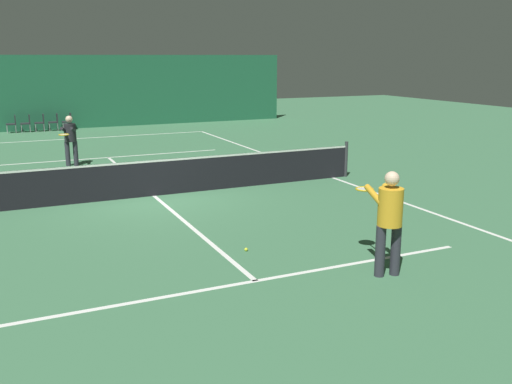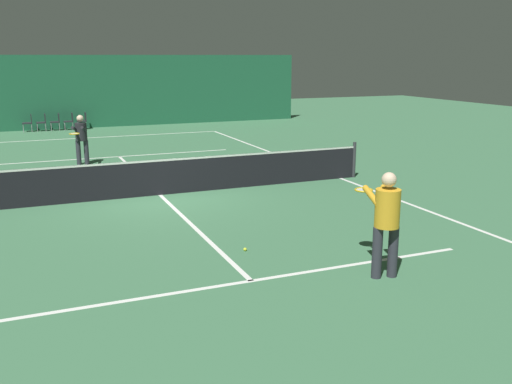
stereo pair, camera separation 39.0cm
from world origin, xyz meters
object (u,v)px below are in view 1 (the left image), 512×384
(courtside_chair_3, at_px, (55,121))
(tennis_ball, at_px, (246,249))
(player_far, at_px, (70,137))
(courtside_chair_1, at_px, (27,122))
(player_near, at_px, (389,215))
(courtside_chair_2, at_px, (41,121))
(courtside_chair_0, at_px, (13,123))
(tennis_net, at_px, (153,177))
(courtside_chair_4, at_px, (68,120))

(courtside_chair_3, height_order, tennis_ball, courtside_chair_3)
(player_far, relative_size, courtside_chair_1, 1.99)
(player_near, xyz_separation_m, courtside_chair_2, (-3.68, 22.26, -0.55))
(player_far, distance_m, courtside_chair_0, 10.07)
(courtside_chair_0, relative_size, courtside_chair_1, 1.00)
(tennis_net, xyz_separation_m, courtside_chair_1, (-2.20, 15.22, -0.03))
(tennis_net, relative_size, courtside_chair_3, 14.29)
(player_far, xyz_separation_m, courtside_chair_4, (1.10, 9.96, -0.49))
(player_far, bearing_deg, tennis_ball, 27.68)
(tennis_net, xyz_separation_m, player_far, (-1.40, 5.26, 0.46))
(courtside_chair_4, xyz_separation_m, tennis_ball, (0.75, -20.21, -0.45))
(courtside_chair_0, bearing_deg, player_far, 8.22)
(player_far, distance_m, courtside_chair_1, 10.00)
(courtside_chair_3, xyz_separation_m, courtside_chair_4, (0.63, 0.00, 0.00))
(courtside_chair_1, xyz_separation_m, courtside_chair_4, (1.90, 0.00, 0.00))
(courtside_chair_3, relative_size, courtside_chair_4, 1.00)
(player_far, height_order, courtside_chair_0, player_far)
(tennis_ball, bearing_deg, player_far, 100.21)
(player_far, height_order, courtside_chair_1, player_far)
(courtside_chair_0, height_order, courtside_chair_1, same)
(courtside_chair_0, bearing_deg, courtside_chair_2, 90.00)
(player_near, height_order, courtside_chair_0, player_near)
(player_near, distance_m, courtside_chair_1, 22.68)
(player_near, bearing_deg, courtside_chair_0, 23.78)
(courtside_chair_2, xyz_separation_m, tennis_ball, (2.02, -20.21, -0.45))
(courtside_chair_0, relative_size, courtside_chair_3, 1.00)
(tennis_net, bearing_deg, courtside_chair_1, 98.24)
(courtside_chair_1, distance_m, courtside_chair_2, 0.63)
(courtside_chair_0, height_order, courtside_chair_2, same)
(tennis_ball, bearing_deg, courtside_chair_4, 92.11)
(courtside_chair_3, bearing_deg, tennis_ball, 3.91)
(tennis_ball, bearing_deg, courtside_chair_1, 97.47)
(courtside_chair_2, relative_size, courtside_chair_4, 1.00)
(courtside_chair_2, relative_size, tennis_ball, 12.73)
(courtside_chair_0, xyz_separation_m, courtside_chair_4, (2.54, 0.00, 0.00))
(courtside_chair_3, distance_m, courtside_chair_4, 0.63)
(courtside_chair_1, bearing_deg, tennis_net, 8.24)
(tennis_net, relative_size, courtside_chair_2, 14.29)
(courtside_chair_3, bearing_deg, player_far, -2.68)
(player_near, relative_size, player_far, 1.06)
(player_far, bearing_deg, courtside_chair_4, -168.84)
(tennis_net, relative_size, courtside_chair_1, 14.29)
(player_near, relative_size, tennis_ball, 26.90)
(courtside_chair_4, bearing_deg, courtside_chair_0, -90.00)
(player_far, xyz_separation_m, courtside_chair_3, (0.47, 9.96, -0.49))
(player_far, height_order, courtside_chair_3, player_far)
(courtside_chair_2, height_order, tennis_ball, courtside_chair_2)
(courtside_chair_0, height_order, courtside_chair_4, same)
(player_far, relative_size, courtside_chair_4, 1.99)
(tennis_ball, bearing_deg, courtside_chair_2, 95.69)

